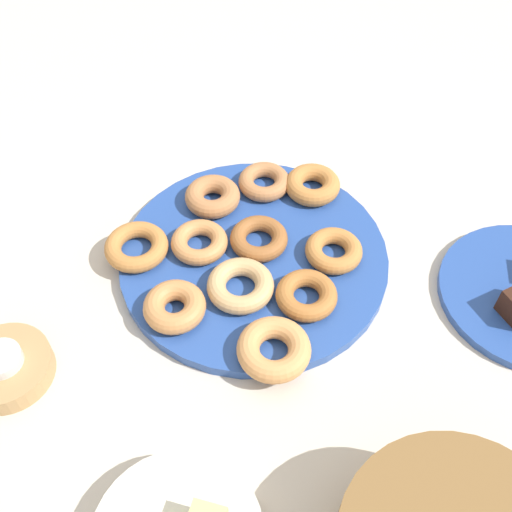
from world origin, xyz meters
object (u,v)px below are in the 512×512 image
Objects in this scene: donut_3 at (264,182)px; donut_4 at (313,185)px; donut_1 at (334,251)px; tealight at (1,359)px; candle_holder at (6,368)px; donut_2 at (240,286)px; donut_8 at (175,307)px; donut_plate at (254,257)px; donut_7 at (136,247)px; donut_10 at (274,349)px; donut_0 at (213,196)px; donut_5 at (259,239)px; donut_6 at (306,295)px; donut_9 at (199,242)px.

donut_4 is at bearing 166.89° from donut_3.
donut_1 is at bearing 92.90° from donut_4.
tealight is at bearing 31.28° from donut_4.
donut_4 is 0.51m from candle_holder.
candle_holder is (0.44, 0.13, -0.02)m from donut_1.
donut_8 reaches higher than donut_2.
donut_8 is at bearing 38.33° from donut_plate.
donut_1 is 0.14m from donut_4.
donut_2 reaches higher than donut_7.
donut_3 is at bearing -94.83° from donut_10.
donut_0 is at bearing 17.20° from donut_3.
donut_2 is at bearing 68.80° from donut_plate.
candle_holder is at bearing 25.94° from donut_5.
donut_6 is (-0.03, 0.23, 0.00)m from donut_3.
donut_6 is 0.18m from donut_9.
donut_1 is 0.24m from donut_8.
donut_1 and donut_7 have the same top height.
donut_3 is at bearing -133.58° from donut_9.
donut_1 is (-0.16, 0.13, -0.00)m from donut_0.
donut_2 is 1.12× the size of donut_9.
candle_holder is at bearing 31.28° from donut_4.
donut_8 is 1.59× the size of tealight.
donut_9 is at bearing -1.92° from donut_5.
donut_10 is (0.00, 0.19, 0.00)m from donut_5.
donut_1 is 0.17m from donut_3.
donut_2 is at bearing -164.85° from tealight.
donut_9 is 0.21m from donut_10.
donut_7 is at bearing -31.64° from donut_2.
donut_5 is 0.17m from donut_8.
donut_6 is 1.59× the size of tealight.
donut_2 is 1.09× the size of donut_5.
donut_8 is at bearing -165.17° from tealight.
donut_1 is 0.28m from donut_7.
donut_4 is 0.94× the size of donut_7.
donut_8 reaches higher than candle_holder.
donut_1 is at bearing -163.68° from candle_holder.
donut_6 is at bearing 153.67° from donut_7.
donut_3 is at bearing -162.80° from donut_0.
donut_3 is at bearing -62.02° from donut_1.
donut_0 reaches higher than donut_9.
donut_6 reaches higher than candle_holder.
donut_7 is 0.24m from tealight.
donut_0 is 1.02× the size of donut_6.
donut_6 is 0.10m from donut_10.
donut_6 is (0.04, 0.21, -0.00)m from donut_4.
donut_1 is at bearing 142.33° from donut_0.
donut_0 is 1.01× the size of donut_5.
donut_plate is 4.72× the size of donut_9.
donut_7 and donut_9 have the same top height.
donut_8 reaches higher than donut_9.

